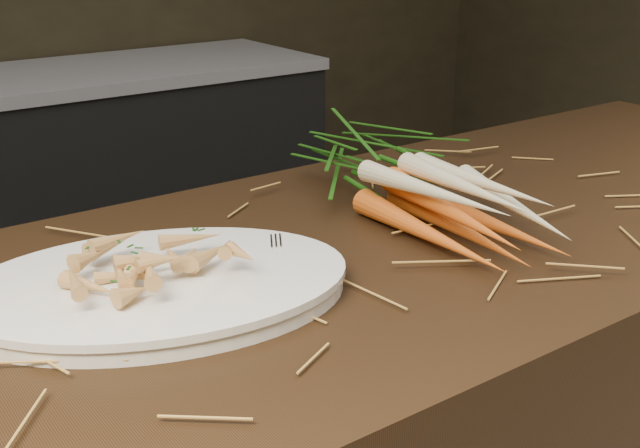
# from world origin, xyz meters

# --- Properties ---
(back_counter) EXTENTS (1.82, 0.62, 0.84)m
(back_counter) POSITION_xyz_m (0.30, 2.18, 0.42)
(back_counter) COLOR black
(back_counter) RESTS_ON ground
(straw_bedding) EXTENTS (1.40, 0.60, 0.02)m
(straw_bedding) POSITION_xyz_m (0.00, 0.30, 0.91)
(straw_bedding) COLOR #AA8441
(straw_bedding) RESTS_ON main_counter
(root_veg_bunch) EXTENTS (0.22, 0.58, 0.10)m
(root_veg_bunch) POSITION_xyz_m (0.25, 0.39, 0.95)
(root_veg_bunch) COLOR #BF4A0D
(root_veg_bunch) RESTS_ON main_counter
(serving_platter) EXTENTS (0.52, 0.43, 0.02)m
(serving_platter) POSITION_xyz_m (-0.19, 0.30, 0.91)
(serving_platter) COLOR white
(serving_platter) RESTS_ON main_counter
(roasted_veg_heap) EXTENTS (0.26, 0.22, 0.05)m
(roasted_veg_heap) POSITION_xyz_m (-0.19, 0.30, 0.95)
(roasted_veg_heap) COLOR #A9773B
(roasted_veg_heap) RESTS_ON serving_platter
(serving_fork) EXTENTS (0.10, 0.15, 0.00)m
(serving_fork) POSITION_xyz_m (-0.05, 0.23, 0.93)
(serving_fork) COLOR silver
(serving_fork) RESTS_ON serving_platter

